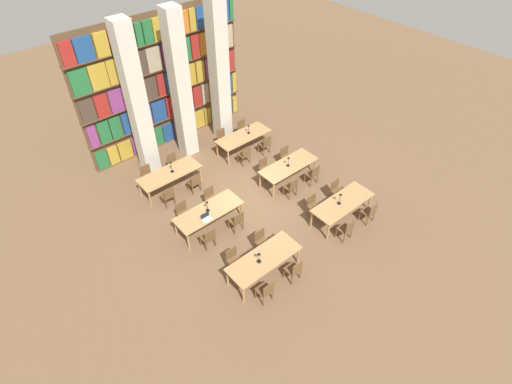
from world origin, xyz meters
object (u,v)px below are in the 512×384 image
Objects in this scene: chair_1 at (234,259)px; reading_table_5 at (243,137)px; chair_12 at (291,187)px; chair_19 at (173,163)px; laptop at (206,218)px; reading_table_3 at (288,167)px; reading_table_1 at (343,204)px; chair_11 at (211,197)px; chair_20 at (245,154)px; desk_lamp_5 at (249,127)px; chair_0 at (266,291)px; chair_13 at (265,167)px; pillar_left at (137,103)px; chair_17 at (148,175)px; chair_23 at (243,129)px; pillar_right at (219,73)px; chair_4 at (346,229)px; reading_table_0 at (264,260)px; desk_lamp_3 at (288,160)px; reading_table_4 at (170,174)px; chair_9 at (183,212)px; chair_10 at (237,220)px; chair_6 at (369,212)px; chair_18 at (195,182)px; desk_lamp_4 at (171,165)px; chair_21 at (223,138)px; chair_14 at (313,174)px; chair_8 at (208,237)px; desk_lamp_2 at (207,204)px; pillar_center at (180,88)px; desk_lamp_0 at (259,256)px; chair_7 at (337,190)px; chair_2 at (294,270)px; chair_3 at (262,241)px; chair_15 at (286,156)px; reading_table_2 at (209,212)px.

chair_1 is 0.37× the size of reading_table_5.
chair_12 and chair_19 have the same top height.
laptop is 0.13× the size of reading_table_3.
reading_table_1 is 4.68m from chair_11.
chair_20 is 1.26m from desk_lamp_5.
chair_0 and chair_13 have the same top height.
pillar_left reaches higher than laptop.
chair_17 is at bearing -34.29° from chair_13.
laptop is at bearing 39.31° from chair_23.
chair_4 is (-0.58, -7.64, -2.52)m from pillar_right.
reading_table_5 is at bearing 168.39° from chair_19.
chair_13 reaches higher than reading_table_0.
reading_table_4 is (-3.70, 2.58, -0.36)m from desk_lamp_3.
chair_10 is at bearing 128.21° from chair_9.
chair_6 is 6.17m from desk_lamp_5.
desk_lamp_4 reaches higher than chair_18.
chair_17 reaches higher than reading_table_5.
laptop reaches higher than chair_21.
desk_lamp_4 is 0.56× the size of chair_23.
chair_14 is 1.00× the size of chair_19.
chair_18 is at bearing 89.46° from chair_10.
chair_8 and chair_21 have the same top height.
chair_9 is 1.08m from desk_lamp_2.
pillar_center is 4.99m from desk_lamp_2.
chair_18 is (0.59, -0.75, -0.22)m from reading_table_4.
pillar_center is 3.68m from chair_18.
desk_lamp_0 is (-1.98, -6.95, -1.96)m from pillar_center.
desk_lamp_4 reaches higher than desk_lamp_2.
chair_7 and chair_10 have the same top height.
chair_2 is (1.15, 0.00, 0.00)m from chair_0.
desk_lamp_3 is (3.76, -0.00, -0.01)m from desk_lamp_2.
chair_0 is 2.00× the size of desk_lamp_2.
desk_lamp_5 is at bearing 1.81° from desk_lamp_4.
chair_20 is (3.69, -1.38, 0.00)m from chair_17.
chair_3 is 2.21m from desk_lamp_2.
desk_lamp_5 reaches higher than chair_13.
chair_15 is 1.00× the size of chair_18.
chair_8 is at bearing 144.32° from chair_4.
pillar_center is at bearing 65.84° from reading_table_2.
chair_6 is (3.73, -1.43, 0.00)m from chair_3.
chair_18 is 1.00× the size of chair_23.
desk_lamp_5 is at bearing 45.59° from chair_10.
chair_11 is at bearing 167.01° from desk_lamp_3.
chair_14 is (4.95, -1.46, 0.00)m from chair_9.
desk_lamp_2 reaches higher than desk_lamp_0.
reading_table_2 is 2.71× the size of chair_20.
reading_table_0 is 3.69m from reading_table_1.
reading_table_4 is 3.68m from reading_table_5.
desk_lamp_5 is at bearing 137.98° from chair_21.
chair_6 is 4.21m from chair_15.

